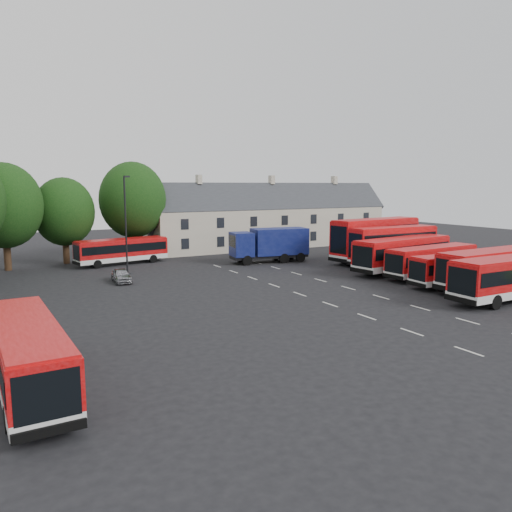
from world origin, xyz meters
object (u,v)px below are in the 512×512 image
object	(u,v)px
bus_dd_south	(393,244)
box_truck	(270,243)
bus_west	(28,351)
lamppost	(126,222)
silver_car	(121,275)

from	to	relation	value
bus_dd_south	box_truck	bearing A→B (deg)	139.50
bus_west	box_truck	size ratio (longest dim) A/B	1.18
box_truck	lamppost	xyz separation A→B (m)	(-16.13, 0.77, 2.99)
silver_car	box_truck	bearing A→B (deg)	15.79
box_truck	silver_car	distance (m)	18.28
bus_west	bus_dd_south	bearing A→B (deg)	-67.17
bus_dd_south	silver_car	xyz separation A→B (m)	(-28.00, 5.29, -1.82)
silver_car	lamppost	size ratio (longest dim) A/B	0.38
bus_dd_south	silver_car	bearing A→B (deg)	170.11
bus_dd_south	bus_west	xyz separation A→B (m)	(-37.48, -17.13, -0.63)
bus_dd_south	silver_car	size ratio (longest dim) A/B	2.86
bus_west	lamppost	size ratio (longest dim) A/B	1.12
bus_dd_south	silver_car	distance (m)	28.55
lamppost	box_truck	bearing A→B (deg)	-2.73
bus_dd_south	lamppost	distance (m)	28.14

